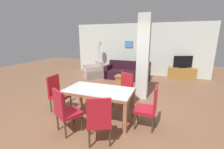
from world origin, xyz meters
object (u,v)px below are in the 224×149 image
at_px(dining_chair_near_right, 99,119).
at_px(dining_chair_near_left, 65,110).
at_px(armchair, 94,72).
at_px(coffee_table, 122,80).
at_px(bottle, 122,74).
at_px(dining_table, 99,95).
at_px(dining_chair_head_right, 149,106).
at_px(tv_screen, 183,62).
at_px(tv_stand, 182,73).
at_px(floor_lamp, 99,47).
at_px(dining_chair_far_right, 124,89).
at_px(sofa, 128,73).
at_px(dining_chair_head_left, 58,92).

height_order(dining_chair_near_right, dining_chair_near_left, same).
xyz_separation_m(dining_chair_near_left, armchair, (-1.46, 4.22, -0.23)).
distance_m(coffee_table, bottle, 0.28).
distance_m(dining_table, dining_chair_near_right, 0.97).
bearing_deg(dining_chair_head_right, tv_screen, -12.25).
xyz_separation_m(tv_stand, tv_screen, (0.00, 0.00, 0.56)).
xyz_separation_m(bottle, floor_lamp, (-1.79, 1.57, 0.99)).
xyz_separation_m(dining_chair_near_left, tv_stand, (2.67, 5.53, -0.25)).
distance_m(bottle, tv_screen, 3.15).
distance_m(dining_chair_near_left, tv_stand, 6.14).
relative_size(dining_chair_near_right, bottle, 4.07).
bearing_deg(dining_table, dining_chair_head_right, 0.00).
bearing_deg(dining_chair_far_right, dining_chair_head_right, 159.07).
height_order(dining_chair_near_right, sofa, dining_chair_near_right).
height_order(dining_chair_far_right, sofa, dining_chair_far_right).
distance_m(dining_table, floor_lamp, 4.95).
bearing_deg(sofa, coffee_table, 88.97).
relative_size(dining_chair_head_left, floor_lamp, 0.56).
relative_size(tv_stand, tv_screen, 1.48).
bearing_deg(dining_chair_head_left, armchair, -169.79).
distance_m(armchair, bottle, 1.72).
distance_m(coffee_table, floor_lamp, 2.68).
height_order(dining_chair_far_right, coffee_table, dining_chair_far_right).
xyz_separation_m(dining_chair_near_right, armchair, (-2.28, 4.30, -0.23)).
height_order(dining_chair_far_right, tv_screen, tv_screen).
relative_size(dining_chair_head_left, tv_screen, 1.15).
distance_m(coffee_table, tv_screen, 3.18).
distance_m(tv_stand, floor_lamp, 4.47).
relative_size(dining_chair_near_right, tv_screen, 1.15).
bearing_deg(tv_screen, dining_chair_far_right, 43.00).
distance_m(dining_chair_far_right, armchair, 3.44).
distance_m(dining_table, dining_chair_near_left, 0.90).
height_order(bottle, floor_lamp, floor_lamp).
xyz_separation_m(dining_table, dining_chair_far_right, (0.41, 0.86, -0.08)).
height_order(dining_chair_near_left, bottle, dining_chair_near_left).
xyz_separation_m(dining_chair_head_right, dining_chair_near_right, (-0.82, -0.87, 0.00)).
xyz_separation_m(dining_table, tv_screen, (2.25, 4.74, 0.22)).
bearing_deg(dining_chair_near_left, tv_stand, 91.75).
bearing_deg(floor_lamp, dining_chair_near_right, -65.15).
bearing_deg(sofa, tv_screen, -159.88).
height_order(dining_chair_far_right, floor_lamp, floor_lamp).
xyz_separation_m(armchair, bottle, (1.62, -0.57, 0.18)).
xyz_separation_m(sofa, floor_lamp, (-1.81, 0.60, 1.18)).
bearing_deg(sofa, dining_chair_head_left, 75.08).
height_order(sofa, tv_screen, tv_screen).
height_order(dining_chair_near_right, tv_screen, tv_screen).
bearing_deg(tv_stand, tv_screen, 0.00).
bearing_deg(tv_screen, dining_table, 42.98).
distance_m(dining_chair_near_left, coffee_table, 3.69).
bearing_deg(dining_chair_head_right, tv_stand, -12.25).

